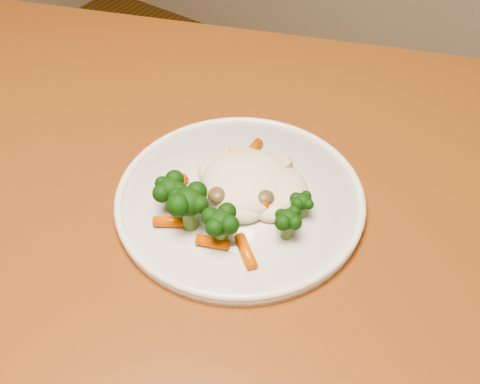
{
  "coord_description": "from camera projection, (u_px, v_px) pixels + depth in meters",
  "views": [
    {
      "loc": [
        0.38,
        -0.25,
        1.26
      ],
      "look_at": [
        0.1,
        0.15,
        0.77
      ],
      "focal_mm": 45.0,
      "sensor_mm": 36.0,
      "label": 1
    }
  ],
  "objects": [
    {
      "name": "meal",
      "position": [
        235.0,
        189.0,
        0.67
      ],
      "size": [
        0.17,
        0.18,
        0.05
      ],
      "color": "#F1E4C1",
      "rests_on": "plate"
    },
    {
      "name": "plate",
      "position": [
        240.0,
        200.0,
        0.7
      ],
      "size": [
        0.29,
        0.29,
        0.01
      ],
      "primitive_type": "cylinder",
      "color": "white",
      "rests_on": "dining_table"
    },
    {
      "name": "dining_table",
      "position": [
        175.0,
        255.0,
        0.77
      ],
      "size": [
        1.42,
        1.18,
        0.75
      ],
      "rotation": [
        0.0,
        0.0,
        0.36
      ],
      "color": "brown",
      "rests_on": "ground"
    }
  ]
}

